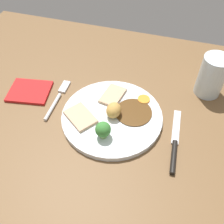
{
  "coord_description": "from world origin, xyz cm",
  "views": [
    {
      "loc": [
        9.23,
        -38.77,
        53.14
      ],
      "look_at": [
        -2.72,
        0.98,
        6.0
      ],
      "focal_mm": 41.01,
      "sensor_mm": 36.0,
      "label": 1
    }
  ],
  "objects_px": {
    "meat_slice_under": "(113,95)",
    "folded_napkin": "(30,91)",
    "broccoli_floret": "(103,130)",
    "fork": "(58,98)",
    "meat_slice_main": "(80,117)",
    "carrot_coin_front": "(144,99)",
    "water_glass": "(212,76)",
    "roast_potato_left": "(114,110)",
    "knife": "(175,145)",
    "dinner_plate": "(112,116)"
  },
  "relations": [
    {
      "from": "broccoli_floret",
      "to": "water_glass",
      "type": "bearing_deg",
      "value": 46.6
    },
    {
      "from": "meat_slice_under",
      "to": "folded_napkin",
      "type": "height_order",
      "value": "meat_slice_under"
    },
    {
      "from": "roast_potato_left",
      "to": "knife",
      "type": "distance_m",
      "value": 0.16
    },
    {
      "from": "roast_potato_left",
      "to": "knife",
      "type": "bearing_deg",
      "value": -13.81
    },
    {
      "from": "water_glass",
      "to": "carrot_coin_front",
      "type": "bearing_deg",
      "value": -149.0
    },
    {
      "from": "dinner_plate",
      "to": "carrot_coin_front",
      "type": "xyz_separation_m",
      "value": [
        0.06,
        0.07,
        0.01
      ]
    },
    {
      "from": "water_glass",
      "to": "roast_potato_left",
      "type": "bearing_deg",
      "value": -142.4
    },
    {
      "from": "carrot_coin_front",
      "to": "broccoli_floret",
      "type": "relative_size",
      "value": 0.74
    },
    {
      "from": "meat_slice_main",
      "to": "carrot_coin_front",
      "type": "distance_m",
      "value": 0.17
    },
    {
      "from": "roast_potato_left",
      "to": "dinner_plate",
      "type": "bearing_deg",
      "value": 176.38
    },
    {
      "from": "meat_slice_under",
      "to": "roast_potato_left",
      "type": "bearing_deg",
      "value": -71.37
    },
    {
      "from": "dinner_plate",
      "to": "water_glass",
      "type": "bearing_deg",
      "value": 37.01
    },
    {
      "from": "carrot_coin_front",
      "to": "knife",
      "type": "bearing_deg",
      "value": -49.0
    },
    {
      "from": "dinner_plate",
      "to": "fork",
      "type": "xyz_separation_m",
      "value": [
        -0.16,
        0.02,
        -0.0
      ]
    },
    {
      "from": "meat_slice_main",
      "to": "meat_slice_under",
      "type": "distance_m",
      "value": 0.11
    },
    {
      "from": "fork",
      "to": "water_glass",
      "type": "xyz_separation_m",
      "value": [
        0.38,
        0.15,
        0.05
      ]
    },
    {
      "from": "dinner_plate",
      "to": "knife",
      "type": "bearing_deg",
      "value": -13.54
    },
    {
      "from": "meat_slice_under",
      "to": "folded_napkin",
      "type": "xyz_separation_m",
      "value": [
        -0.23,
        -0.04,
        -0.01
      ]
    },
    {
      "from": "meat_slice_main",
      "to": "carrot_coin_front",
      "type": "xyz_separation_m",
      "value": [
        0.14,
        0.11,
        -0.0
      ]
    },
    {
      "from": "water_glass",
      "to": "folded_napkin",
      "type": "height_order",
      "value": "water_glass"
    },
    {
      "from": "meat_slice_main",
      "to": "meat_slice_under",
      "type": "bearing_deg",
      "value": 59.68
    },
    {
      "from": "carrot_coin_front",
      "to": "fork",
      "type": "bearing_deg",
      "value": -167.02
    },
    {
      "from": "water_glass",
      "to": "meat_slice_under",
      "type": "bearing_deg",
      "value": -155.98
    },
    {
      "from": "broccoli_floret",
      "to": "fork",
      "type": "height_order",
      "value": "broccoli_floret"
    },
    {
      "from": "carrot_coin_front",
      "to": "water_glass",
      "type": "xyz_separation_m",
      "value": [
        0.16,
        0.09,
        0.04
      ]
    },
    {
      "from": "folded_napkin",
      "to": "water_glass",
      "type": "bearing_deg",
      "value": 17.05
    },
    {
      "from": "meat_slice_under",
      "to": "folded_napkin",
      "type": "bearing_deg",
      "value": -170.84
    },
    {
      "from": "broccoli_floret",
      "to": "folded_napkin",
      "type": "height_order",
      "value": "broccoli_floret"
    },
    {
      "from": "dinner_plate",
      "to": "meat_slice_main",
      "type": "xyz_separation_m",
      "value": [
        -0.07,
        -0.03,
        0.01
      ]
    },
    {
      "from": "meat_slice_under",
      "to": "carrot_coin_front",
      "type": "height_order",
      "value": "meat_slice_under"
    },
    {
      "from": "meat_slice_under",
      "to": "knife",
      "type": "distance_m",
      "value": 0.21
    },
    {
      "from": "broccoli_floret",
      "to": "fork",
      "type": "bearing_deg",
      "value": 150.59
    },
    {
      "from": "dinner_plate",
      "to": "folded_napkin",
      "type": "height_order",
      "value": "dinner_plate"
    },
    {
      "from": "fork",
      "to": "broccoli_floret",
      "type": "bearing_deg",
      "value": -120.88
    },
    {
      "from": "fork",
      "to": "folded_napkin",
      "type": "bearing_deg",
      "value": 86.4
    },
    {
      "from": "carrot_coin_front",
      "to": "broccoli_floret",
      "type": "xyz_separation_m",
      "value": [
        -0.07,
        -0.14,
        0.02
      ]
    },
    {
      "from": "broccoli_floret",
      "to": "roast_potato_left",
      "type": "bearing_deg",
      "value": 85.8
    },
    {
      "from": "meat_slice_main",
      "to": "broccoli_floret",
      "type": "distance_m",
      "value": 0.08
    },
    {
      "from": "dinner_plate",
      "to": "fork",
      "type": "bearing_deg",
      "value": 172.39
    },
    {
      "from": "meat_slice_under",
      "to": "folded_napkin",
      "type": "relative_size",
      "value": 0.67
    },
    {
      "from": "dinner_plate",
      "to": "meat_slice_main",
      "type": "distance_m",
      "value": 0.08
    },
    {
      "from": "meat_slice_main",
      "to": "meat_slice_under",
      "type": "relative_size",
      "value": 1.05
    },
    {
      "from": "broccoli_floret",
      "to": "fork",
      "type": "relative_size",
      "value": 0.28
    },
    {
      "from": "roast_potato_left",
      "to": "carrot_coin_front",
      "type": "height_order",
      "value": "roast_potato_left"
    },
    {
      "from": "dinner_plate",
      "to": "water_glass",
      "type": "relative_size",
      "value": 2.21
    },
    {
      "from": "water_glass",
      "to": "folded_napkin",
      "type": "distance_m",
      "value": 0.49
    },
    {
      "from": "broccoli_floret",
      "to": "meat_slice_main",
      "type": "bearing_deg",
      "value": 152.86
    },
    {
      "from": "carrot_coin_front",
      "to": "water_glass",
      "type": "bearing_deg",
      "value": 31.0
    },
    {
      "from": "roast_potato_left",
      "to": "knife",
      "type": "height_order",
      "value": "roast_potato_left"
    },
    {
      "from": "knife",
      "to": "fork",
      "type": "bearing_deg",
      "value": 76.04
    }
  ]
}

